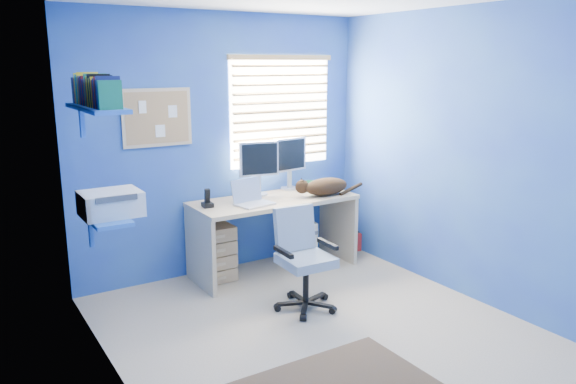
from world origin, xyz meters
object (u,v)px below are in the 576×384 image
laptop (254,193)px  cat (326,186)px  desk (274,235)px  office_chair (303,271)px  tower_pc (300,240)px

laptop → cat: bearing=-12.5°
desk → office_chair: (-0.23, -0.87, -0.05)m
desk → tower_pc: bearing=14.8°
desk → office_chair: 0.90m
tower_pc → office_chair: bearing=-114.1°
desk → cat: cat is taller
cat → tower_pc: 0.67m
laptop → cat: laptop is taller
tower_pc → office_chair: (-0.60, -0.96, 0.09)m
tower_pc → cat: bearing=-50.8°
desk → laptop: (-0.28, -0.12, 0.48)m
laptop → cat: size_ratio=0.69×
laptop → desk: bearing=12.8°
cat → office_chair: bearing=-120.2°
laptop → cat: 0.80m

